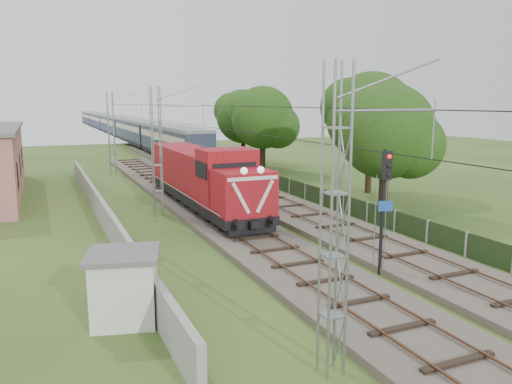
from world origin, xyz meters
name	(u,v)px	position (x,y,z in m)	size (l,w,h in m)	color
ground	(291,267)	(0.00, 0.00, 0.00)	(140.00, 140.00, 0.00)	#2B4F1D
track_main	(233,226)	(0.00, 7.00, 0.18)	(4.20, 70.00, 0.45)	#6B6054
track_side	(233,185)	(5.00, 20.00, 0.18)	(4.20, 80.00, 0.45)	#6B6054
catenary	(158,151)	(-2.95, 12.00, 4.05)	(3.31, 70.00, 8.00)	gray
boundary_wall	(100,209)	(-6.50, 12.00, 0.75)	(0.25, 40.00, 1.50)	#9E9E99
fence	(395,221)	(8.00, 3.00, 0.60)	(0.12, 32.00, 1.20)	black
locomotive	(202,177)	(0.00, 12.47, 2.24)	(2.99, 17.07, 4.34)	black
coach_rake	(115,124)	(5.00, 87.09, 2.59)	(3.14, 117.23, 3.62)	black
signal_post	(385,190)	(2.93, -2.40, 3.55)	(0.55, 0.44, 5.17)	black
relay_hut	(124,286)	(-7.40, -2.63, 1.17)	(2.75, 2.75, 2.32)	silver
tree_a	(387,132)	(10.58, 7.29, 5.13)	(6.35, 6.05, 8.23)	#322714
tree_b	(372,118)	(13.94, 13.48, 5.82)	(7.19, 6.85, 9.32)	#322714
tree_c	(263,118)	(11.53, 28.21, 5.39)	(6.67, 6.35, 8.65)	#322714
tree_d	(244,117)	(12.55, 35.95, 5.30)	(6.55, 6.24, 8.49)	#322714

